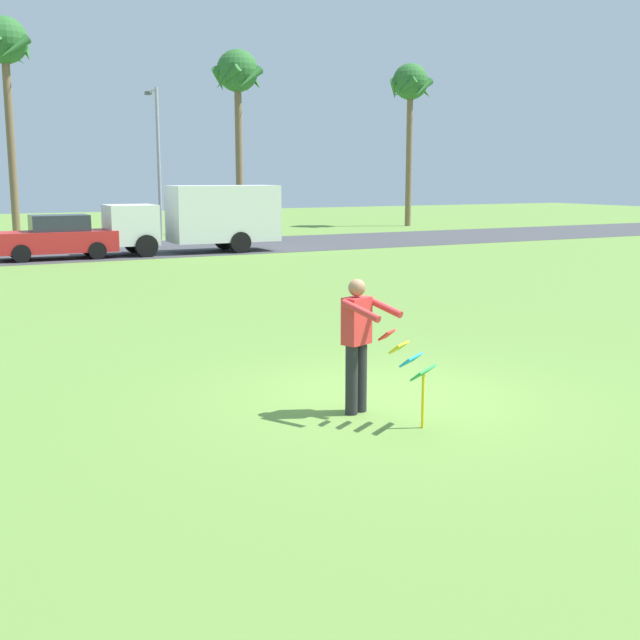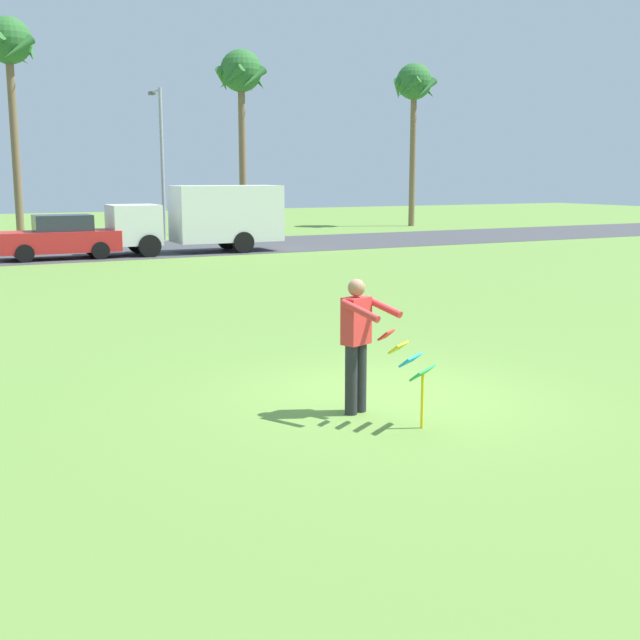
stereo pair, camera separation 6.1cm
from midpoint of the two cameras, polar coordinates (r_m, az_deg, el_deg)
The scene contains 10 objects.
ground_plane at distance 11.18m, azimuth 5.01°, elevation -5.42°, with size 120.00×120.00×0.00m, color olive.
road_strip at distance 33.49m, azimuth -17.20°, elevation 4.59°, with size 120.00×8.00×0.01m, color #424247.
person_kite_flyer at distance 10.17m, azimuth 2.83°, elevation -1.45°, with size 0.70×0.76×1.73m.
kite_held at distance 9.73m, azimuth 6.59°, elevation -3.07°, with size 0.65×0.73×1.16m.
parked_car_red at distance 30.94m, azimuth -17.85°, elevation 5.56°, with size 4.24×1.91×1.60m.
parked_truck_white_box at distance 32.29m, azimuth -7.99°, elevation 7.26°, with size 6.75×2.24×2.62m.
palm_tree_right_near at distance 41.00m, azimuth -21.11°, elevation 17.29°, with size 2.58×2.71×10.09m.
palm_tree_centre_far at distance 42.57m, azimuth -5.55°, elevation 16.58°, with size 2.58×2.71×9.26m.
palm_tree_far_left at distance 49.67m, azimuth 6.70°, elevation 15.90°, with size 2.58×2.71×9.52m.
streetlight_pole at distance 39.19m, azimuth -11.14°, elevation 11.44°, with size 0.24×1.65×7.00m.
Camera 2 is at (-5.73, -9.11, 3.00)m, focal length 45.23 mm.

